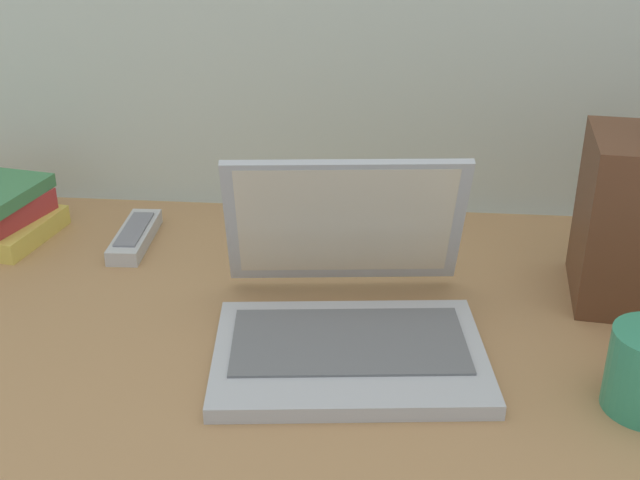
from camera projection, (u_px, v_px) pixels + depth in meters
The scene contains 3 objects.
desk at pixel (288, 336), 0.99m from camera, with size 1.60×0.76×0.03m.
laptop at pixel (348, 306), 0.94m from camera, with size 0.34×0.33×0.21m.
remote_control_far at pixel (135, 236), 1.19m from camera, with size 0.05×0.16×0.02m.
Camera 1 is at (0.12, -0.84, 0.55)m, focal length 44.47 mm.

